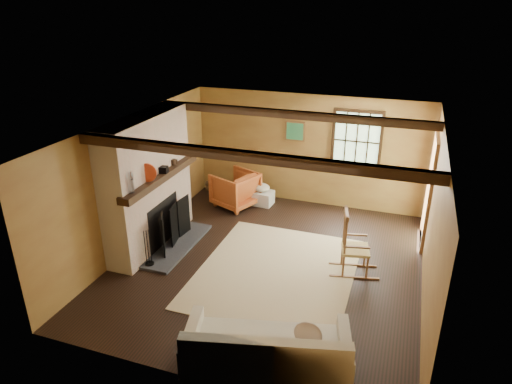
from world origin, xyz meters
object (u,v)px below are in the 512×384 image
at_px(rocking_chair, 353,247).
at_px(laundry_basket, 261,198).
at_px(fireplace, 150,188).
at_px(sofa, 267,357).
at_px(armchair, 235,189).

relative_size(rocking_chair, laundry_basket, 2.22).
distance_m(fireplace, sofa, 3.91).
xyz_separation_m(fireplace, laundry_basket, (1.32, 2.29, -0.95)).
relative_size(sofa, armchair, 2.49).
distance_m(rocking_chair, laundry_basket, 3.10).
distance_m(rocking_chair, sofa, 2.70).
distance_m(fireplace, armchair, 2.30).
xyz_separation_m(fireplace, sofa, (2.97, -2.40, -0.82)).
bearing_deg(laundry_basket, sofa, -70.62).
height_order(fireplace, rocking_chair, fireplace).
relative_size(rocking_chair, armchair, 1.31).
bearing_deg(laundry_basket, armchair, -152.70).
distance_m(sofa, armchair, 4.93).
xyz_separation_m(sofa, laundry_basket, (-1.65, 4.69, -0.13)).
relative_size(fireplace, armchair, 2.83).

